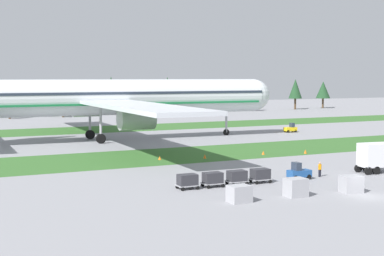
% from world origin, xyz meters
% --- Properties ---
extents(ground_plane, '(400.00, 400.00, 0.00)m').
position_xyz_m(ground_plane, '(0.00, 0.00, 0.00)').
color(ground_plane, gray).
extents(grass_strip_near, '(320.00, 16.83, 0.01)m').
position_xyz_m(grass_strip_near, '(0.00, 35.26, 0.00)').
color(grass_strip_near, '#336028').
rests_on(grass_strip_near, ground).
extents(grass_strip_far, '(320.00, 16.83, 0.01)m').
position_xyz_m(grass_strip_far, '(0.00, 80.92, 0.00)').
color(grass_strip_far, '#336028').
rests_on(grass_strip_far, ground).
extents(airliner, '(66.93, 82.07, 21.96)m').
position_xyz_m(airliner, '(-7.51, 58.18, 7.87)').
color(airliner, silver).
rests_on(airliner, ground).
extents(baggage_tug, '(2.64, 1.37, 1.97)m').
position_xyz_m(baggage_tug, '(-0.34, 10.69, 0.81)').
color(baggage_tug, '#1E4C8E').
rests_on(baggage_tug, ground).
extents(cargo_dolly_lead, '(2.24, 1.56, 1.55)m').
position_xyz_m(cargo_dolly_lead, '(-5.37, 10.83, 0.92)').
color(cargo_dolly_lead, '#A3A3A8').
rests_on(cargo_dolly_lead, ground).
extents(cargo_dolly_second, '(2.24, 1.56, 1.55)m').
position_xyz_m(cargo_dolly_second, '(-8.27, 10.92, 0.92)').
color(cargo_dolly_second, '#A3A3A8').
rests_on(cargo_dolly_second, ground).
extents(cargo_dolly_third, '(2.24, 1.56, 1.55)m').
position_xyz_m(cargo_dolly_third, '(-11.16, 11.00, 0.92)').
color(cargo_dolly_third, '#A3A3A8').
rests_on(cargo_dolly_third, ground).
extents(cargo_dolly_fourth, '(2.24, 1.56, 1.55)m').
position_xyz_m(cargo_dolly_fourth, '(-14.06, 11.09, 0.92)').
color(cargo_dolly_fourth, '#A3A3A8').
rests_on(cargo_dolly_fourth, ground).
extents(catering_truck, '(7.20, 3.21, 3.58)m').
position_xyz_m(catering_truck, '(11.91, 10.16, 1.95)').
color(catering_truck, silver).
rests_on(catering_truck, ground).
extents(pushback_tractor, '(2.65, 1.40, 1.97)m').
position_xyz_m(pushback_tractor, '(31.66, 56.62, 0.81)').
color(pushback_tractor, yellow).
rests_on(pushback_tractor, ground).
extents(ground_crew_marshaller, '(0.55, 0.36, 1.74)m').
position_xyz_m(ground_crew_marshaller, '(2.91, 11.05, 0.95)').
color(ground_crew_marshaller, black).
rests_on(ground_crew_marshaller, ground).
extents(uld_container_0, '(2.03, 1.64, 1.57)m').
position_xyz_m(uld_container_0, '(-12.45, 3.40, 0.79)').
color(uld_container_0, '#A3A3A8').
rests_on(uld_container_0, ground).
extents(uld_container_1, '(2.02, 1.62, 1.78)m').
position_xyz_m(uld_container_1, '(-6.25, 3.20, 0.89)').
color(uld_container_1, '#A3A3A8').
rests_on(uld_container_1, ground).
extents(uld_container_2, '(2.20, 1.86, 1.71)m').
position_xyz_m(uld_container_2, '(-0.12, 2.34, 0.85)').
color(uld_container_2, '#A3A3A8').
rests_on(uld_container_2, ground).
extents(taxiway_marker_0, '(0.44, 0.44, 0.55)m').
position_xyz_m(taxiway_marker_0, '(7.56, 30.03, 0.27)').
color(taxiway_marker_0, orange).
rests_on(taxiway_marker_0, ground).
extents(taxiway_marker_1, '(0.44, 0.44, 0.51)m').
position_xyz_m(taxiway_marker_1, '(-8.34, 31.90, 0.25)').
color(taxiway_marker_1, orange).
rests_on(taxiway_marker_1, ground).
extents(taxiway_marker_2, '(0.44, 0.44, 0.58)m').
position_xyz_m(taxiway_marker_2, '(-2.11, 30.27, 0.29)').
color(taxiway_marker_2, orange).
rests_on(taxiway_marker_2, ground).
extents(taxiway_marker_3, '(0.44, 0.44, 0.60)m').
position_xyz_m(taxiway_marker_3, '(13.93, 28.26, 0.30)').
color(taxiway_marker_3, orange).
rests_on(taxiway_marker_3, ground).
extents(distant_tree_line, '(200.75, 10.92, 11.83)m').
position_xyz_m(distant_tree_line, '(1.51, 124.82, 6.85)').
color(distant_tree_line, '#4C3823').
rests_on(distant_tree_line, ground).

